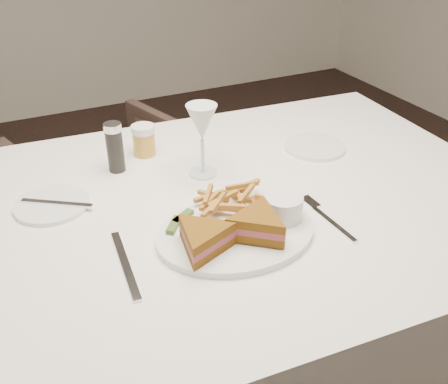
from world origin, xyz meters
TOP-DOWN VIEW (x-y plane):
  - table at (0.17, -0.07)m, footprint 1.44×1.01m
  - chair_far at (0.12, 0.75)m, footprint 0.76×0.73m
  - table_setting at (0.16, -0.12)m, footprint 0.83×0.67m

SIDE VIEW (x-z plane):
  - chair_far at x=0.12m, z-range 0.00..0.63m
  - table at x=0.17m, z-range 0.00..0.75m
  - table_setting at x=0.16m, z-range 0.70..0.88m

